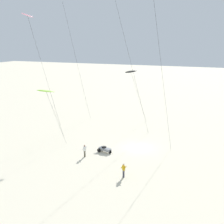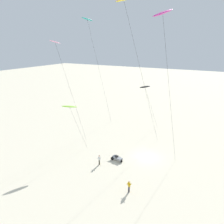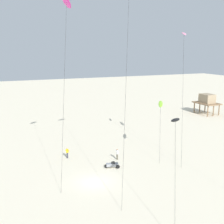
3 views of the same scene
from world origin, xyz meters
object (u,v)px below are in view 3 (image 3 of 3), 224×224
object	(u,v)px
kite_magenta	(66,3)
kite_lime	(161,104)
kite_flyer_middle	(117,154)
stilt_house	(207,100)
beach_buggy	(112,165)
kite_black	(175,121)
kite_flyer_nearest	(67,153)
kite_pink	(184,39)

from	to	relation	value
kite_magenta	kite_lime	bearing A→B (deg)	94.77
kite_lime	kite_flyer_middle	xyz separation A→B (m)	(-1.39, -6.44, -7.31)
stilt_house	beach_buggy	distance (m)	42.33
kite_lime	stilt_house	size ratio (longest dim) A/B	1.37
kite_black	kite_lime	bearing A→B (deg)	151.48
kite_flyer_middle	beach_buggy	xyz separation A→B (m)	(2.46, -1.86, -0.46)
kite_magenta	kite_flyer_middle	bearing A→B (deg)	108.36
beach_buggy	kite_magenta	bearing A→B (deg)	-88.93
kite_flyer_nearest	kite_flyer_middle	xyz separation A→B (m)	(3.59, 6.69, 0.00)
kite_lime	kite_flyer_middle	world-z (taller)	kite_lime
kite_lime	stilt_house	bearing A→B (deg)	126.99
kite_flyer_middle	kite_black	bearing A→B (deg)	-4.90
kite_black	kite_flyer_middle	xyz separation A→B (m)	(-15.73, 1.35, -8.81)
stilt_house	kite_lime	bearing A→B (deg)	-53.01
kite_lime	kite_pink	size ratio (longest dim) A/B	0.46
kite_magenta	stilt_house	size ratio (longest dim) A/B	3.52
kite_flyer_nearest	kite_lime	bearing A→B (deg)	69.26
kite_pink	stilt_house	size ratio (longest dim) A/B	2.96
kite_flyer_nearest	kite_flyer_middle	distance (m)	7.59
kite_pink	kite_flyer_nearest	xyz separation A→B (m)	(-6.03, -15.95, -16.77)
kite_flyer_middle	beach_buggy	world-z (taller)	kite_flyer_middle
kite_flyer_nearest	beach_buggy	size ratio (longest dim) A/B	0.79
kite_magenta	kite_flyer_nearest	world-z (taller)	kite_magenta
kite_flyer_nearest	stilt_house	distance (m)	43.95
kite_magenta	stilt_house	world-z (taller)	kite_magenta
kite_flyer_nearest	beach_buggy	world-z (taller)	kite_flyer_nearest
kite_magenta	stilt_house	xyz separation A→B (m)	(-22.08, 41.93, -17.75)
kite_flyer_middle	kite_lime	bearing A→B (deg)	77.86
kite_lime	kite_black	bearing A→B (deg)	-28.52
stilt_house	kite_pink	bearing A→B (deg)	-48.62
kite_black	beach_buggy	world-z (taller)	kite_black
kite_black	kite_pink	size ratio (longest dim) A/B	0.54
beach_buggy	kite_black	bearing A→B (deg)	2.20
kite_pink	kite_magenta	bearing A→B (deg)	-89.58
kite_magenta	beach_buggy	size ratio (longest dim) A/B	10.46
kite_lime	kite_flyer_nearest	distance (m)	15.83
beach_buggy	kite_lime	bearing A→B (deg)	97.38
kite_black	kite_flyer_middle	world-z (taller)	kite_black
kite_pink	beach_buggy	size ratio (longest dim) A/B	8.79
kite_magenta	kite_pink	size ratio (longest dim) A/B	1.19
kite_magenta	kite_flyer_middle	xyz separation A→B (m)	(-2.57, 7.75, -20.50)
kite_lime	kite_flyer_middle	size ratio (longest dim) A/B	5.18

